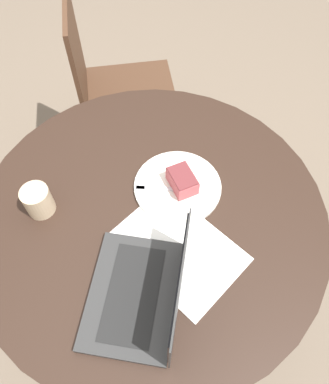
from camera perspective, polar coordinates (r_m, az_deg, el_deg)
name	(u,v)px	position (r m, az deg, el deg)	size (l,w,h in m)	color
ground_plane	(156,289)	(1.76, -1.35, -14.54)	(12.00, 12.00, 0.00)	#6B5B4C
dining_table	(153,237)	(1.26, -1.84, -6.84)	(1.04, 1.04, 0.71)	black
chair	(114,92)	(1.80, -7.66, 14.84)	(0.59, 0.59, 0.91)	#472D1E
paper_document	(178,248)	(1.05, 2.04, -8.53)	(0.38, 0.30, 0.00)	white
plate	(178,186)	(1.15, 2.01, 0.85)	(0.27, 0.27, 0.01)	silver
cake_slice	(182,181)	(1.12, 2.72, 1.75)	(0.12, 0.11, 0.05)	#B74C51
fork	(158,189)	(1.13, -1.04, 0.53)	(0.16, 0.11, 0.00)	silver
coffee_glass	(38,201)	(1.13, -18.72, -1.26)	(0.08, 0.08, 0.09)	#C6AD89
laptop	(144,293)	(0.97, -3.13, -15.07)	(0.34, 0.38, 0.21)	#2D2D2D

